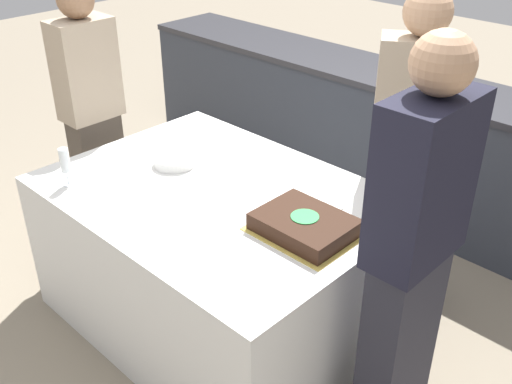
{
  "coord_description": "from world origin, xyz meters",
  "views": [
    {
      "loc": [
        1.83,
        -1.62,
        2.18
      ],
      "look_at": [
        0.26,
        0.0,
        0.88
      ],
      "focal_mm": 42.0,
      "sensor_mm": 36.0,
      "label": 1
    }
  ],
  "objects_px": {
    "wine_glass": "(65,161)",
    "person_seated_right": "(411,262)",
    "cake": "(304,225)",
    "plate_stack": "(175,160)",
    "person_seated_left": "(93,120)",
    "person_cutting_cake": "(408,152)"
  },
  "relations": [
    {
      "from": "wine_glass",
      "to": "person_seated_right",
      "type": "height_order",
      "value": "person_seated_right"
    },
    {
      "from": "cake",
      "to": "person_seated_left",
      "type": "relative_size",
      "value": 0.27
    },
    {
      "from": "cake",
      "to": "person_seated_left",
      "type": "height_order",
      "value": "person_seated_left"
    },
    {
      "from": "plate_stack",
      "to": "wine_glass",
      "type": "relative_size",
      "value": 1.13
    },
    {
      "from": "wine_glass",
      "to": "cake",
      "type": "bearing_deg",
      "value": 23.37
    },
    {
      "from": "person_cutting_cake",
      "to": "person_seated_left",
      "type": "height_order",
      "value": "person_cutting_cake"
    },
    {
      "from": "cake",
      "to": "plate_stack",
      "type": "height_order",
      "value": "cake"
    },
    {
      "from": "person_seated_left",
      "to": "person_seated_right",
      "type": "relative_size",
      "value": 0.93
    },
    {
      "from": "person_cutting_cake",
      "to": "person_seated_right",
      "type": "height_order",
      "value": "person_seated_right"
    },
    {
      "from": "cake",
      "to": "person_seated_right",
      "type": "distance_m",
      "value": 0.51
    },
    {
      "from": "person_seated_left",
      "to": "person_seated_right",
      "type": "height_order",
      "value": "person_seated_right"
    },
    {
      "from": "person_seated_right",
      "to": "person_seated_left",
      "type": "bearing_deg",
      "value": -90.0
    },
    {
      "from": "plate_stack",
      "to": "wine_glass",
      "type": "bearing_deg",
      "value": -112.69
    },
    {
      "from": "cake",
      "to": "person_seated_left",
      "type": "bearing_deg",
      "value": -179.27
    },
    {
      "from": "wine_glass",
      "to": "person_seated_right",
      "type": "xyz_separation_m",
      "value": [
        1.59,
        0.45,
        -0.0
      ]
    },
    {
      "from": "wine_glass",
      "to": "person_seated_right",
      "type": "bearing_deg",
      "value": 15.71
    },
    {
      "from": "plate_stack",
      "to": "person_cutting_cake",
      "type": "bearing_deg",
      "value": 41.37
    },
    {
      "from": "plate_stack",
      "to": "person_seated_left",
      "type": "xyz_separation_m",
      "value": [
        -0.68,
        -0.04,
        0.03
      ]
    },
    {
      "from": "cake",
      "to": "person_seated_right",
      "type": "bearing_deg",
      "value": -2.24
    },
    {
      "from": "plate_stack",
      "to": "person_seated_right",
      "type": "distance_m",
      "value": 1.39
    },
    {
      "from": "plate_stack",
      "to": "person_seated_right",
      "type": "relative_size",
      "value": 0.12
    },
    {
      "from": "person_cutting_cake",
      "to": "person_seated_right",
      "type": "xyz_separation_m",
      "value": [
        0.51,
        -0.81,
        0.02
      ]
    }
  ]
}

